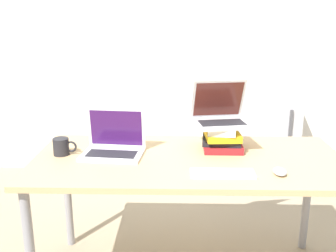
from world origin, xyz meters
TOP-DOWN VIEW (x-y plane):
  - wall_back at (0.00, 2.13)m, footprint 8.00×0.05m
  - desk at (0.00, 0.40)m, footprint 1.69×0.80m
  - laptop_left at (-0.42, 0.45)m, footprint 0.35×0.27m
  - book_stack at (0.19, 0.55)m, footprint 0.23×0.25m
  - laptop_on_books at (0.18, 0.58)m, footprint 0.35×0.31m
  - wireless_keyboard at (0.16, 0.17)m, footprint 0.32×0.11m
  - mouse at (0.44, 0.18)m, footprint 0.07×0.10m
  - mug at (-0.70, 0.43)m, footprint 0.13×0.09m
  - mini_fridge at (0.72, 1.79)m, footprint 0.53×0.48m

SIDE VIEW (x-z plane):
  - mini_fridge at x=0.72m, z-range 0.00..0.95m
  - desk at x=0.00m, z-range 0.31..1.07m
  - wireless_keyboard at x=0.16m, z-range 0.76..0.78m
  - mouse at x=0.44m, z-range 0.76..0.79m
  - mug at x=-0.70m, z-range 0.76..0.86m
  - laptop_left at x=-0.42m, z-range 0.69..0.94m
  - book_stack at x=0.19m, z-range 0.76..0.90m
  - laptop_on_books at x=0.18m, z-range 0.83..1.09m
  - wall_back at x=0.00m, z-range 0.00..2.70m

